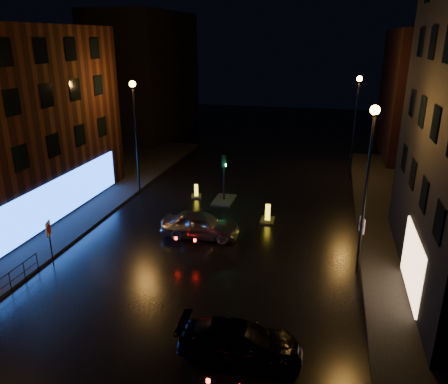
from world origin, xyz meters
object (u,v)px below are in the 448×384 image
Objects in this scene: silver_hatchback at (200,225)px; dark_sedan at (240,341)px; bollard_near at (268,218)px; road_sign_left at (49,233)px; traffic_signal at (224,194)px; road_sign_right at (361,229)px; bollard_far at (196,194)px.

silver_hatchback is 10.54m from dark_sedan.
road_sign_left is (-10.10, -8.28, 1.55)m from bollard_near.
road_sign_right is (9.10, -7.01, 1.35)m from traffic_signal.
bollard_far is at bearing 149.32° from bollard_near.
road_sign_left is 0.97× the size of road_sign_right.
road_sign_right reaches higher than silver_hatchback.
road_sign_right is at bearing -97.72° from silver_hatchback.
dark_sedan is at bearing -83.97° from bollard_far.
traffic_signal is 4.67m from bollard_near.
silver_hatchback reaches higher than dark_sedan.
traffic_signal reaches higher than silver_hatchback.
road_sign_left reaches higher than dark_sedan.
traffic_signal is 1.43× the size of road_sign_left.
dark_sedan is 3.67× the size of bollard_far.
bollard_near is (3.63, -2.94, -0.25)m from traffic_signal.
road_sign_right is (4.59, 8.74, 1.18)m from dark_sedan.
bollard_near is 7.00m from road_sign_right.
bollard_far is at bearing -53.65° from road_sign_right.
road_sign_right is at bearing -49.64° from bollard_far.
bollard_far is (-6.72, 16.08, -0.46)m from dark_sedan.
dark_sedan is at bearing -39.47° from road_sign_left.
road_sign_right is at bearing -38.06° from bollard_near.
dark_sedan is 1.87× the size of road_sign_right.
silver_hatchback reaches higher than bollard_near.
road_sign_left is at bearing 124.94° from silver_hatchback.
traffic_signal is 1.40× the size of road_sign_right.
bollard_far is (-5.83, 3.27, -0.04)m from bollard_near.
traffic_signal is 6.19m from silver_hatchback.
bollard_near is at bearing 22.31° from road_sign_left.
dark_sedan reaches higher than bollard_far.
bollard_far is 0.52× the size of road_sign_left.
road_sign_right is (11.30, -7.34, 1.64)m from bollard_far.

